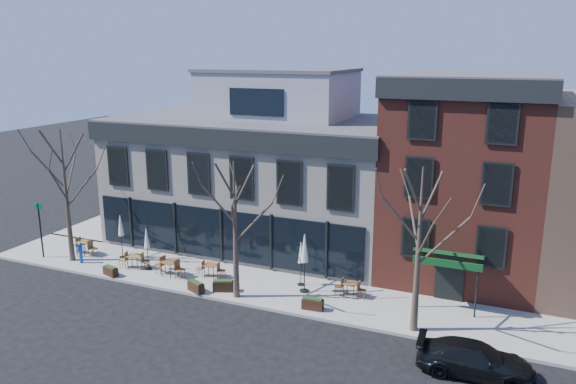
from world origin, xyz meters
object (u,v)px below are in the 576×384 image
at_px(cafe_set_0, 84,246).
at_px(umbrella_0, 121,228).
at_px(call_box, 81,252).
at_px(parked_sedan, 475,359).

bearing_deg(cafe_set_0, umbrella_0, 10.81).
xyz_separation_m(call_box, cafe_set_0, (-0.82, 1.19, -0.17)).
xyz_separation_m(parked_sedan, umbrella_0, (-20.83, 4.67, 1.38)).
xyz_separation_m(parked_sedan, cafe_set_0, (-23.33, 4.19, 0.02)).
relative_size(parked_sedan, call_box, 3.45).
height_order(parked_sedan, cafe_set_0, parked_sedan).
distance_m(call_box, cafe_set_0, 1.45).
bearing_deg(call_box, parked_sedan, -7.59).
bearing_deg(call_box, umbrella_0, 44.76).
xyz_separation_m(parked_sedan, call_box, (-22.52, 3.00, 0.19)).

